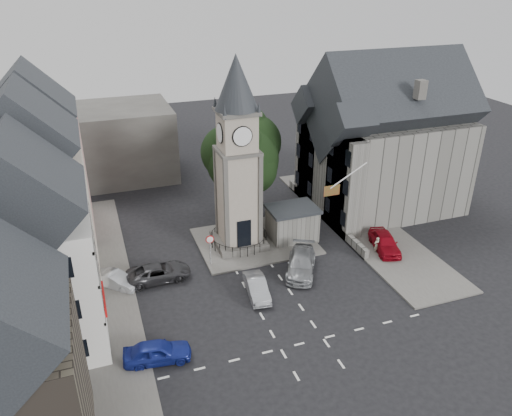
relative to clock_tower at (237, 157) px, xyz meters
name	(u,v)px	position (x,y,z in m)	size (l,w,h in m)	color
ground	(272,296)	(0.00, -7.99, -8.12)	(120.00, 120.00, 0.00)	black
pavement_west	(92,283)	(-12.50, -1.99, -8.05)	(6.00, 30.00, 0.14)	#595651
pavement_east	(359,223)	(12.00, 0.01, -8.05)	(6.00, 26.00, 0.14)	#595651
central_island	(255,241)	(1.50, 0.01, -8.04)	(10.00, 8.00, 0.16)	#595651
road_markings	(302,343)	(0.00, -13.49, -8.12)	(20.00, 8.00, 0.01)	silver
clock_tower	(237,157)	(0.00, 0.00, 0.00)	(4.86, 4.86, 16.25)	#4C4944
stone_shelter	(292,223)	(4.80, -0.49, -6.57)	(4.30, 3.30, 3.08)	#63615B
town_tree	(242,149)	(2.00, 5.01, -1.15)	(7.20, 7.20, 10.80)	black
warning_sign_post	(210,245)	(-3.20, -2.56, -6.09)	(0.70, 0.19, 2.85)	black
terrace_pink	(39,165)	(-15.50, 8.01, -1.54)	(8.10, 7.60, 12.80)	#CF998E
terrace_cream	(34,202)	(-15.50, 0.01, -1.54)	(8.10, 7.60, 12.80)	#EFDEC8
terrace_tudor	(30,262)	(-15.50, -7.99, -1.93)	(8.10, 7.60, 12.00)	silver
backdrop_west	(81,146)	(-12.00, 20.01, -4.12)	(20.00, 10.00, 8.00)	#4C4944
east_building	(382,147)	(15.59, 3.01, -1.86)	(14.40, 11.40, 12.60)	#63615B
east_boundary_wall	(324,215)	(9.20, 2.01, -7.67)	(0.40, 16.00, 0.90)	#63615B
flagpole	(349,175)	(8.00, -3.99, -1.12)	(3.68, 0.10, 2.74)	white
car_west_blue	(157,352)	(-9.06, -11.95, -7.41)	(1.67, 4.14, 1.41)	navy
car_west_silver	(115,280)	(-10.79, -2.95, -7.50)	(1.31, 3.76, 1.24)	#AFB3B8
car_west_grey	(159,272)	(-7.50, -3.12, -7.44)	(2.25, 4.88, 1.36)	#343336
car_island_silver	(257,287)	(-1.00, -7.49, -7.47)	(1.38, 3.95, 1.30)	#9EA1A6
car_island_east	(301,263)	(3.38, -5.70, -7.36)	(2.13, 5.25, 1.52)	#95999C
car_east_red	(385,242)	(11.50, -4.99, -7.35)	(1.82, 4.53, 1.54)	maroon
pedestrian	(377,245)	(10.59, -5.20, -7.37)	(0.55, 0.36, 1.50)	#BAB49A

